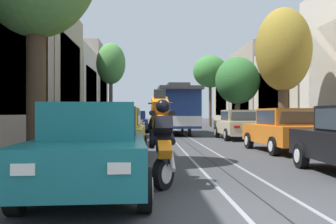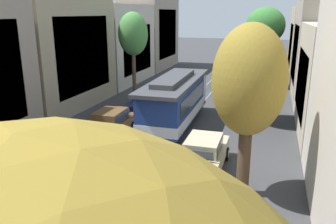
% 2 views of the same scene
% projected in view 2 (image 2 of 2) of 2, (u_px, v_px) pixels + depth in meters
% --- Properties ---
extents(ground_plane, '(160.00, 160.00, 0.00)m').
position_uv_depth(ground_plane, '(170.00, 131.00, 20.90)').
color(ground_plane, '#38383A').
extents(trolley_track_rails, '(1.14, 59.01, 0.01)m').
position_uv_depth(trolley_track_rails, '(183.00, 117.00, 23.74)').
color(trolley_track_rails, gray).
rests_on(trolley_track_rails, ground).
extents(building_facade_left, '(5.96, 50.71, 10.88)m').
position_uv_depth(building_facade_left, '(43.00, 46.00, 24.16)').
color(building_facade_left, gray).
rests_on(building_facade_left, ground).
extents(parked_car_brown_mid_left, '(2.03, 4.37, 1.58)m').
position_uv_depth(parked_car_brown_mid_left, '(50.00, 164.00, 14.51)').
color(parked_car_brown_mid_left, brown).
rests_on(parked_car_brown_mid_left, ground).
extents(parked_car_brown_fourth_left, '(2.03, 4.38, 1.58)m').
position_uv_depth(parked_car_brown_fourth_left, '(110.00, 124.00, 19.65)').
color(parked_car_brown_fourth_left, brown).
rests_on(parked_car_brown_fourth_left, ground).
extents(parked_car_navy_fifth_left, '(2.09, 4.40, 1.58)m').
position_uv_depth(parked_car_navy_fifth_left, '(146.00, 102.00, 24.56)').
color(parked_car_navy_fifth_left, '#19234C').
rests_on(parked_car_navy_fifth_left, ground).
extents(parked_car_white_sixth_left, '(2.03, 4.38, 1.58)m').
position_uv_depth(parked_car_white_sixth_left, '(169.00, 85.00, 30.28)').
color(parked_car_white_sixth_left, silver).
rests_on(parked_car_white_sixth_left, ground).
extents(parked_car_beige_mid_right, '(2.03, 4.37, 1.58)m').
position_uv_depth(parked_car_beige_mid_right, '(204.00, 153.00, 15.57)').
color(parked_car_beige_mid_right, '#C1B28E').
rests_on(parked_car_beige_mid_right, ground).
extents(street_tree_kerb_left_second, '(2.35, 2.07, 7.09)m').
position_uv_depth(street_tree_kerb_left_second, '(133.00, 35.00, 26.27)').
color(street_tree_kerb_left_second, brown).
rests_on(street_tree_kerb_left_second, ground).
extents(street_tree_kerb_right_second, '(2.75, 2.89, 6.69)m').
position_uv_depth(street_tree_kerb_right_second, '(249.00, 82.00, 12.43)').
color(street_tree_kerb_right_second, '#4C3826').
rests_on(street_tree_kerb_right_second, ground).
extents(street_tree_kerb_right_mid, '(3.33, 3.47, 5.66)m').
position_uv_depth(street_tree_kerb_right_mid, '(260.00, 64.00, 21.68)').
color(street_tree_kerb_right_mid, brown).
rests_on(street_tree_kerb_right_mid, ground).
extents(street_tree_kerb_right_fourth, '(3.61, 3.08, 7.53)m').
position_uv_depth(street_tree_kerb_right_fourth, '(265.00, 26.00, 31.77)').
color(street_tree_kerb_right_fourth, brown).
rests_on(street_tree_kerb_right_fourth, ground).
extents(cable_car_trolley, '(2.75, 9.16, 3.28)m').
position_uv_depth(cable_car_trolley, '(174.00, 102.00, 21.17)').
color(cable_car_trolley, navy).
rests_on(cable_car_trolley, ground).
extents(pedestrian_on_left_pavement, '(0.55, 0.42, 1.74)m').
position_uv_depth(pedestrian_on_left_pavement, '(266.00, 98.00, 24.92)').
color(pedestrian_on_left_pavement, '#282D38').
rests_on(pedestrian_on_left_pavement, ground).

